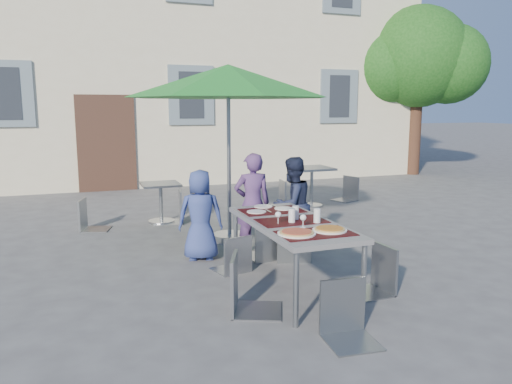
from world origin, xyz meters
name	(u,v)px	position (x,y,z in m)	size (l,w,h in m)	color
ground	(350,289)	(0.00, 0.00, 0.00)	(90.00, 90.00, 0.00)	#48484B
building	(160,10)	(0.00, 11.50, 4.85)	(13.60, 8.20, 11.10)	beige
tree	(419,59)	(6.55, 7.54, 3.25)	(3.60, 3.00, 4.70)	#40271B
dining_table	(292,226)	(-0.61, 0.20, 0.70)	(0.80, 1.85, 0.76)	#494A4E
pizza_near_left	(297,233)	(-0.80, -0.33, 0.77)	(0.36, 0.36, 0.03)	white
pizza_near_right	(330,229)	(-0.44, -0.32, 0.77)	(0.33, 0.33, 0.03)	white
glassware	(299,215)	(-0.57, 0.11, 0.83)	(0.46, 0.40, 0.15)	silver
place_settings	(268,209)	(-0.62, 0.83, 0.76)	(0.62, 0.48, 0.01)	white
child_0	(200,215)	(-1.25, 1.58, 0.58)	(0.57, 0.37, 1.16)	navy
child_1	(252,204)	(-0.54, 1.62, 0.67)	(0.49, 0.32, 1.34)	#51346B
child_2	(292,205)	(0.00, 1.53, 0.64)	(0.62, 0.36, 1.28)	#1B223C
chair_0	(234,232)	(-1.01, 0.94, 0.49)	(0.46, 0.46, 0.85)	gray
chair_1	(269,211)	(-0.43, 1.28, 0.63)	(0.49, 0.50, 1.06)	gray
chair_2	(294,217)	(-0.17, 1.11, 0.57)	(0.53, 0.54, 0.97)	gray
chair_3	(245,249)	(-1.25, -0.18, 0.62)	(0.61, 0.61, 1.04)	gray
chair_4	(378,241)	(0.20, -0.18, 0.55)	(0.44, 0.44, 0.95)	gray
chair_5	(348,276)	(-0.63, -1.00, 0.54)	(0.45, 0.45, 0.93)	gray
patio_umbrella	(228,82)	(-0.64, 2.32, 2.26)	(2.84, 2.84, 2.51)	#AEB2B6
cafe_table_0	(161,197)	(-1.38, 3.83, 0.43)	(0.62, 0.62, 0.67)	#AEB2B6
bg_chair_l_0	(88,196)	(-2.54, 3.69, 0.55)	(0.52, 0.52, 0.94)	gray
bg_chair_r_0	(173,186)	(-1.19, 3.72, 0.62)	(0.54, 0.53, 1.05)	#91969C
cafe_table_1	(312,179)	(1.60, 4.18, 0.54)	(0.72, 0.72, 0.77)	#AEB2B6
bg_chair_l_1	(288,177)	(1.20, 4.44, 0.56)	(0.47, 0.47, 0.96)	#8F929A
bg_chair_r_1	(348,174)	(2.62, 4.55, 0.55)	(0.53, 0.53, 0.94)	gray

